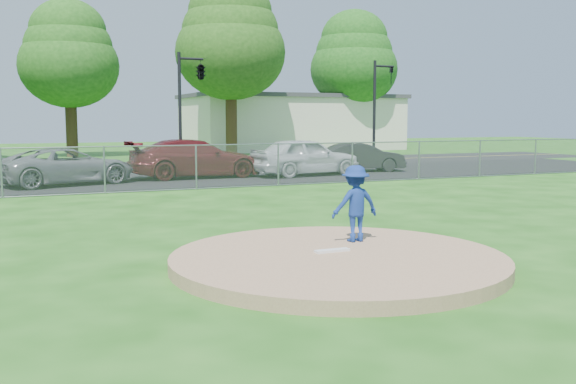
# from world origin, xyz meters

# --- Properties ---
(ground) EXTENTS (120.00, 120.00, 0.00)m
(ground) POSITION_xyz_m (0.00, 10.00, 0.00)
(ground) COLOR #185011
(ground) RESTS_ON ground
(pitchers_mound) EXTENTS (5.40, 5.40, 0.20)m
(pitchers_mound) POSITION_xyz_m (0.00, 0.00, 0.10)
(pitchers_mound) COLOR #9D7656
(pitchers_mound) RESTS_ON ground
(pitching_rubber) EXTENTS (0.60, 0.15, 0.04)m
(pitching_rubber) POSITION_xyz_m (0.00, 0.20, 0.22)
(pitching_rubber) COLOR white
(pitching_rubber) RESTS_ON pitchers_mound
(chain_link_fence) EXTENTS (40.00, 0.06, 1.50)m
(chain_link_fence) POSITION_xyz_m (0.00, 12.00, 0.75)
(chain_link_fence) COLOR gray
(chain_link_fence) RESTS_ON ground
(parking_lot) EXTENTS (50.00, 8.00, 0.01)m
(parking_lot) POSITION_xyz_m (0.00, 16.50, 0.01)
(parking_lot) COLOR black
(parking_lot) RESTS_ON ground
(street) EXTENTS (60.00, 7.00, 0.01)m
(street) POSITION_xyz_m (0.00, 24.00, 0.00)
(street) COLOR black
(street) RESTS_ON ground
(commercial_building) EXTENTS (16.40, 9.40, 4.30)m
(commercial_building) POSITION_xyz_m (16.00, 38.00, 2.16)
(commercial_building) COLOR beige
(commercial_building) RESTS_ON ground
(tree_center) EXTENTS (6.16, 6.16, 9.84)m
(tree_center) POSITION_xyz_m (-1.00, 34.00, 6.47)
(tree_center) COLOR #342313
(tree_center) RESTS_ON ground
(tree_right) EXTENTS (7.28, 7.28, 11.63)m
(tree_right) POSITION_xyz_m (9.00, 32.00, 7.65)
(tree_right) COLOR #3A2615
(tree_right) RESTS_ON ground
(tree_far_right) EXTENTS (6.72, 6.72, 10.74)m
(tree_far_right) POSITION_xyz_m (20.00, 35.00, 7.06)
(tree_far_right) COLOR #382714
(tree_far_right) RESTS_ON ground
(traffic_signal_center) EXTENTS (1.42, 2.48, 5.60)m
(traffic_signal_center) POSITION_xyz_m (3.97, 22.00, 4.61)
(traffic_signal_center) COLOR black
(traffic_signal_center) RESTS_ON ground
(traffic_signal_right) EXTENTS (1.28, 0.20, 5.60)m
(traffic_signal_right) POSITION_xyz_m (14.24, 22.00, 3.36)
(traffic_signal_right) COLOR black
(traffic_signal_right) RESTS_ON ground
(pitcher) EXTENTS (0.88, 0.51, 1.35)m
(pitcher) POSITION_xyz_m (0.80, 0.85, 0.88)
(pitcher) COLOR navy
(pitcher) RESTS_ON pitchers_mound
(parked_car_gray) EXTENTS (5.26, 3.61, 1.34)m
(parked_car_gray) POSITION_xyz_m (-2.85, 15.47, 0.68)
(parked_car_gray) COLOR gray
(parked_car_gray) RESTS_ON parking_lot
(parked_car_darkred) EXTENTS (5.43, 2.36, 1.56)m
(parked_car_darkred) POSITION_xyz_m (2.16, 16.31, 0.79)
(parked_car_darkred) COLOR maroon
(parked_car_darkred) RESTS_ON parking_lot
(parked_car_pearl) EXTENTS (4.87, 2.39, 1.60)m
(parked_car_pearl) POSITION_xyz_m (6.69, 15.47, 0.81)
(parked_car_pearl) COLOR silver
(parked_car_pearl) RESTS_ON parking_lot
(parked_car_charcoal) EXTENTS (4.13, 2.11, 1.30)m
(parked_car_charcoal) POSITION_xyz_m (9.91, 16.39, 0.66)
(parked_car_charcoal) COLOR black
(parked_car_charcoal) RESTS_ON parking_lot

